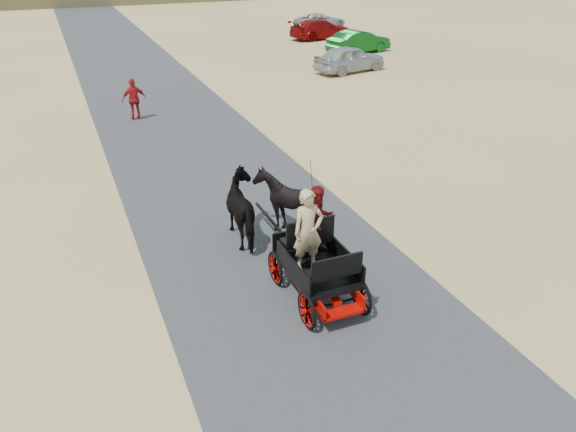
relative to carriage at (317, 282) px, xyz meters
name	(u,v)px	position (x,y,z in m)	size (l,w,h in m)	color
ground	(345,349)	(-0.24, -1.78, -0.36)	(140.00, 140.00, 0.00)	tan
road	(345,348)	(-0.24, -1.78, -0.35)	(6.00, 140.00, 0.01)	#38383A
carriage	(317,282)	(0.00, 0.00, 0.00)	(1.30, 2.40, 0.72)	black
horse_left	(246,209)	(-0.55, 3.00, 0.49)	(0.91, 2.01, 1.70)	black
horse_right	(287,202)	(0.55, 3.00, 0.49)	(1.37, 1.54, 1.70)	black
driver_man	(308,231)	(-0.20, 0.05, 1.26)	(0.66, 0.43, 1.80)	tan
passenger_woman	(319,220)	(0.30, 0.60, 1.15)	(0.77, 0.60, 1.58)	#660C0F
pedestrian	(134,99)	(-1.51, 14.62, 0.50)	(1.01, 0.42, 1.73)	#A61317
car_a	(350,59)	(11.12, 19.26, 0.37)	(1.72, 4.28, 1.46)	#B2B2B7
car_b	(359,42)	(14.29, 23.93, 0.36)	(1.53, 4.39, 1.45)	#0C4C19
car_c	(321,29)	(14.40, 29.86, 0.34)	(1.95, 4.80, 1.39)	maroon
car_d	(320,21)	(16.50, 34.29, 0.24)	(2.00, 4.33, 1.20)	#B2B2B7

